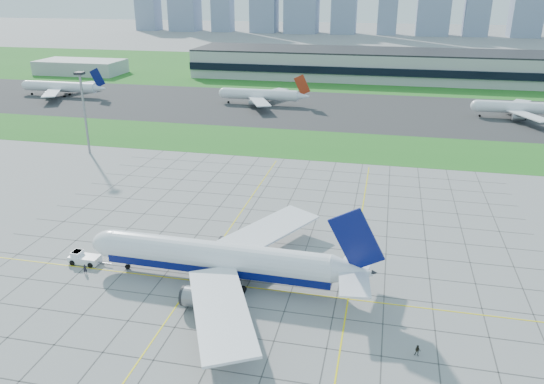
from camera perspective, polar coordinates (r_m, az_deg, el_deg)
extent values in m
plane|color=gray|center=(97.73, -2.42, -9.57)|extent=(1400.00, 1400.00, 0.00)
cube|color=#236A1E|center=(179.42, 4.95, 5.09)|extent=(700.00, 35.00, 0.04)
cube|color=#383838|center=(232.38, 6.83, 8.81)|extent=(700.00, 75.00, 0.04)
cube|color=#236A1E|center=(340.26, 8.86, 12.71)|extent=(700.00, 145.00, 0.04)
cube|color=#474744|center=(125.25, -22.97, -4.06)|extent=(0.18, 130.00, 0.02)
cube|color=#474744|center=(120.96, -19.85, -4.50)|extent=(0.18, 130.00, 0.02)
cube|color=#474744|center=(117.05, -16.51, -4.96)|extent=(0.18, 130.00, 0.02)
cube|color=#474744|center=(113.58, -12.95, -5.44)|extent=(0.18, 130.00, 0.02)
cube|color=#474744|center=(110.58, -9.17, -5.92)|extent=(0.18, 130.00, 0.02)
cube|color=#474744|center=(108.08, -5.19, -6.39)|extent=(0.18, 130.00, 0.02)
cube|color=#474744|center=(106.14, -1.03, -6.85)|extent=(0.18, 130.00, 0.02)
cube|color=#474744|center=(104.77, 3.26, -7.29)|extent=(0.18, 130.00, 0.02)
cube|color=#474744|center=(103.99, 7.65, -7.70)|extent=(0.18, 130.00, 0.02)
cube|color=#474744|center=(103.83, 12.09, -8.06)|extent=(0.18, 130.00, 0.02)
cube|color=#474744|center=(104.29, 16.52, -8.38)|extent=(0.18, 130.00, 0.02)
cube|color=#474744|center=(105.35, 20.90, -8.64)|extent=(0.18, 130.00, 0.02)
cube|color=#474744|center=(107.00, 25.17, -8.85)|extent=(0.18, 130.00, 0.02)
cube|color=#474744|center=(79.04, -7.09, -18.30)|extent=(110.00, 0.18, 0.02)
cube|color=#474744|center=(84.97, -5.26, -14.98)|extent=(110.00, 0.18, 0.02)
cube|color=#474744|center=(91.22, -3.73, -12.08)|extent=(110.00, 0.18, 0.02)
cube|color=#474744|center=(97.72, -2.42, -9.57)|extent=(110.00, 0.18, 0.02)
cube|color=#474744|center=(104.43, -1.29, -7.36)|extent=(110.00, 0.18, 0.02)
cube|color=#474744|center=(111.31, -0.31, -5.42)|extent=(110.00, 0.18, 0.02)
cube|color=#474744|center=(118.33, 0.55, -3.71)|extent=(110.00, 0.18, 0.02)
cube|color=#474744|center=(125.47, 1.31, -2.19)|extent=(110.00, 0.18, 0.02)
cube|color=#474744|center=(132.71, 1.98, -0.84)|extent=(110.00, 0.18, 0.02)
cube|color=#474744|center=(140.03, 2.59, 0.37)|extent=(110.00, 0.18, 0.02)
cube|color=#474744|center=(147.42, 3.13, 1.47)|extent=(110.00, 0.18, 0.02)
cube|color=#474744|center=(154.87, 3.63, 2.45)|extent=(110.00, 0.18, 0.02)
cube|color=yellow|center=(96.07, -2.73, -10.16)|extent=(120.00, 0.25, 0.03)
cube|color=yellow|center=(117.14, -4.66, -4.06)|extent=(0.25, 100.00, 0.03)
cube|color=yellow|center=(112.74, 9.14, -5.35)|extent=(0.25, 100.00, 0.03)
cube|color=#B7B7B2|center=(314.24, 16.06, 12.82)|extent=(260.00, 42.00, 15.00)
cube|color=black|center=(293.07, 16.24, 12.13)|extent=(260.00, 1.00, 4.00)
cube|color=black|center=(313.26, 16.21, 14.25)|extent=(260.00, 42.00, 0.80)
cube|color=#B7B7B2|center=(346.21, -19.86, 12.54)|extent=(50.00, 25.00, 8.00)
cylinder|color=gray|center=(176.54, -19.49, 7.86)|extent=(0.70, 0.70, 25.00)
cube|color=black|center=(174.26, -20.01, 11.91)|extent=(2.50, 2.50, 0.80)
cube|color=#808EA8|center=(606.52, 21.28, 18.28)|extent=(24.00, 21.60, 62.00)
cylinder|color=white|center=(95.76, -5.79, -6.92)|extent=(41.26, 6.37, 5.37)
cube|color=#081055|center=(96.58, -5.75, -7.81)|extent=(41.25, 6.02, 1.43)
ellipsoid|color=white|center=(103.95, -16.59, -5.37)|extent=(8.72, 5.58, 5.37)
cube|color=black|center=(104.72, -17.56, -5.01)|extent=(2.04, 2.91, 0.54)
cone|color=white|center=(91.17, 8.56, -8.44)|extent=(7.28, 5.27, 5.10)
cube|color=#081055|center=(88.33, 9.06, -5.09)|extent=(9.76, 0.69, 11.42)
cube|color=white|center=(106.92, -0.50, -4.16)|extent=(18.68, 25.94, 0.87)
cube|color=white|center=(83.11, -5.53, -12.46)|extent=(17.75, 26.13, 0.87)
cylinder|color=slate|center=(104.85, -4.03, -5.86)|extent=(5.90, 3.54, 3.40)
cylinder|color=slate|center=(89.58, -7.75, -11.18)|extent=(5.90, 3.54, 3.40)
cylinder|color=gray|center=(104.64, -15.30, -7.42)|extent=(0.33, 0.33, 2.33)
cylinder|color=black|center=(104.96, -15.27, -7.74)|extent=(0.99, 0.47, 0.98)
cylinder|color=black|center=(99.04, -2.67, -8.73)|extent=(1.19, 1.10, 1.16)
cylinder|color=black|center=(94.36, -3.67, -10.42)|extent=(1.19, 1.10, 1.16)
cube|color=white|center=(109.21, -19.48, -6.82)|extent=(5.90, 2.87, 1.36)
cube|color=white|center=(109.60, -20.23, -6.25)|extent=(1.80, 2.18, 1.07)
cube|color=black|center=(109.51, -20.24, -6.16)|extent=(1.60, 1.98, 0.68)
cube|color=gray|center=(107.23, -17.56, -7.29)|extent=(2.92, 0.25, 0.18)
cylinder|color=black|center=(111.30, -19.96, -6.53)|extent=(1.08, 0.51, 1.07)
cylinder|color=black|center=(109.49, -20.67, -7.12)|extent=(1.08, 0.51, 1.07)
cylinder|color=black|center=(109.30, -18.24, -6.84)|extent=(1.08, 0.51, 1.07)
cylinder|color=black|center=(107.45, -18.93, -7.44)|extent=(1.08, 0.51, 1.07)
imported|color=black|center=(105.52, -19.45, -7.82)|extent=(0.80, 0.77, 1.84)
imported|color=#2A261C|center=(82.82, 15.39, -16.13)|extent=(0.98, 0.83, 1.76)
cylinder|color=white|center=(277.96, -21.81, 10.47)|extent=(36.40, 4.80, 4.80)
cube|color=#070F4F|center=(266.45, -18.27, 11.60)|extent=(7.46, 0.40, 9.15)
cube|color=white|center=(285.78, -20.15, 10.79)|extent=(13.89, 20.66, 0.40)
cube|color=white|center=(267.77, -22.62, 9.82)|extent=(13.89, 20.66, 0.40)
cylinder|color=black|center=(278.78, -20.93, 9.78)|extent=(1.00, 1.00, 1.00)
cylinder|color=black|center=(275.18, -21.42, 9.58)|extent=(1.00, 1.00, 1.00)
cylinder|color=white|center=(239.86, -1.26, 10.44)|extent=(33.71, 4.80, 4.80)
cube|color=#9C2911|center=(235.27, 3.25, 11.43)|extent=(7.46, 0.40, 9.15)
cube|color=white|center=(250.00, -0.13, 10.71)|extent=(13.89, 20.66, 0.40)
cube|color=white|center=(229.00, -1.35, 9.71)|extent=(13.89, 20.66, 0.40)
cylinder|color=black|center=(242.11, -0.48, 9.58)|extent=(1.00, 1.00, 1.00)
cylinder|color=black|center=(237.92, -0.72, 9.37)|extent=(1.00, 1.00, 1.00)
cylinder|color=white|center=(235.29, 24.93, 8.25)|extent=(31.27, 4.80, 4.80)
cube|color=white|center=(246.44, 24.91, 8.58)|extent=(13.89, 20.66, 0.40)
cube|color=white|center=(225.45, 25.96, 7.37)|extent=(13.89, 20.66, 0.40)
cylinder|color=black|center=(238.77, 25.29, 7.37)|extent=(1.00, 1.00, 1.00)
cylinder|color=black|center=(234.58, 25.50, 7.11)|extent=(1.00, 1.00, 1.00)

